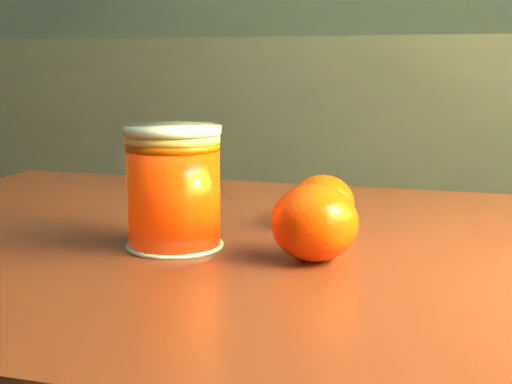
% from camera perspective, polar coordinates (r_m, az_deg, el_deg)
% --- Properties ---
extents(kitchen_counter, '(3.15, 0.60, 0.90)m').
position_cam_1_polar(kitchen_counter, '(2.33, -7.09, 0.74)').
color(kitchen_counter, '#47484C').
rests_on(kitchen_counter, ground).
extents(table, '(0.96, 0.71, 0.68)m').
position_cam_1_polar(table, '(0.69, -0.27, -10.86)').
color(table, maroon).
rests_on(table, ground).
extents(juice_glass, '(0.09, 0.09, 0.11)m').
position_cam_1_polar(juice_glass, '(0.63, -6.60, 0.33)').
color(juice_glass, '#FF3405').
rests_on(juice_glass, table).
extents(orange_front, '(0.09, 0.09, 0.06)m').
position_cam_1_polar(orange_front, '(0.59, 4.71, -2.45)').
color(orange_front, '#FF3D05').
rests_on(orange_front, table).
extents(orange_back, '(0.08, 0.08, 0.05)m').
position_cam_1_polar(orange_back, '(0.71, 5.38, -0.82)').
color(orange_back, '#FF3D05').
rests_on(orange_back, table).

